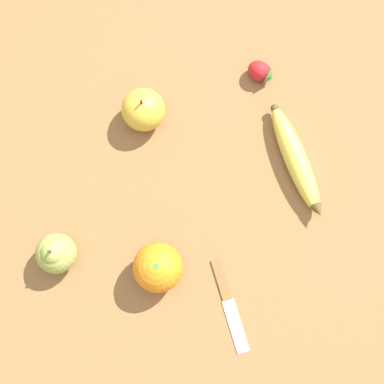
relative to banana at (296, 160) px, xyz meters
The scene contains 7 objects.
ground_plane 0.19m from the banana, 145.52° to the left, with size 3.00×3.00×0.00m, color olive.
banana is the anchor object (origin of this frame).
orange 0.31m from the banana, behind, with size 0.09×0.09×0.09m.
pear 0.46m from the banana, 154.68° to the left, with size 0.07×0.07×0.09m.
strawberry 0.18m from the banana, 62.09° to the left, with size 0.05×0.06×0.04m.
apple 0.29m from the banana, 114.89° to the left, with size 0.08×0.08×0.08m.
paring_knife 0.28m from the banana, 163.53° to the right, with size 0.10×0.15×0.01m.
Camera 1 is at (-0.14, -0.13, 0.96)m, focal length 50.00 mm.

